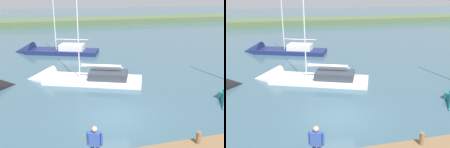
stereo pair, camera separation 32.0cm
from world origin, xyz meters
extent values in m
plane|color=#385666|center=(0.00, 0.00, 0.00)|extent=(200.00, 200.00, 0.00)
cube|color=#4C603D|center=(0.00, -44.24, 0.00)|extent=(180.00, 8.00, 2.40)
cylinder|color=brown|center=(-2.63, 4.56, 1.01)|extent=(0.21, 0.21, 0.56)
cube|color=white|center=(0.13, -6.18, 0.01)|extent=(8.27, 5.25, 0.74)
cone|color=white|center=(4.38, -7.87, 0.01)|extent=(3.02, 3.16, 2.50)
cube|color=#333842|center=(-1.06, -5.71, 0.67)|extent=(3.51, 2.81, 0.60)
cylinder|color=silver|center=(1.15, -6.59, 5.46)|extent=(0.10, 0.10, 10.17)
cylinder|color=silver|center=(-0.52, -5.93, 1.31)|extent=(3.37, 1.40, 0.08)
cylinder|color=silver|center=(-0.52, -5.93, 1.43)|extent=(3.09, 1.42, 0.24)
cube|color=navy|center=(1.89, -16.88, 0.01)|extent=(8.81, 5.48, 0.93)
cone|color=navy|center=(6.42, -18.65, 0.01)|extent=(3.11, 3.25, 2.58)
cube|color=silver|center=(0.76, -16.44, 0.81)|extent=(3.25, 2.68, 0.68)
cylinder|color=silver|center=(2.59, -17.15, 4.92)|extent=(0.12, 0.12, 8.91)
cylinder|color=silver|center=(0.75, -16.43, 1.71)|extent=(3.71, 1.52, 0.09)
cone|color=black|center=(7.27, -6.86, 0.01)|extent=(2.94, 3.08, 2.46)
cube|color=#2D4C9E|center=(2.02, 4.75, 1.83)|extent=(0.49, 0.37, 0.57)
sphere|color=tan|center=(2.02, 4.75, 2.26)|extent=(0.22, 0.22, 0.22)
cylinder|color=#2D4C9E|center=(1.78, 4.85, 1.85)|extent=(0.09, 0.09, 0.55)
cylinder|color=#2D4C9E|center=(2.27, 4.64, 1.85)|extent=(0.09, 0.09, 0.55)
camera|label=1|loc=(3.42, 12.73, 7.13)|focal=39.79mm
camera|label=2|loc=(3.11, 12.81, 7.13)|focal=39.79mm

